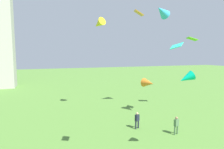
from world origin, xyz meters
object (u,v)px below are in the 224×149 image
kite_flying_5 (192,39)px  kite_flying_3 (139,13)px  kite_flying_2 (162,11)px  kite_flying_4 (148,83)px  kite_flying_6 (176,46)px  person_3 (176,124)px  person_2 (137,119)px  kite_flying_1 (186,78)px  kite_flying_0 (99,24)px

kite_flying_5 → kite_flying_3: bearing=54.6°
kite_flying_2 → kite_flying_4: bearing=-92.0°
kite_flying_4 → kite_flying_5: size_ratio=1.25×
kite_flying_6 → person_3: bearing=120.4°
person_3 → kite_flying_4: kite_flying_4 is taller
person_2 → kite_flying_3: size_ratio=1.84×
person_2 → kite_flying_4: size_ratio=0.92×
kite_flying_1 → person_2: bearing=-164.6°
kite_flying_0 → kite_flying_3: bearing=62.3°
kite_flying_2 → kite_flying_3: (-10.21, -11.93, -3.47)m
person_3 → kite_flying_5: (7.71, 6.38, 9.20)m
person_2 → kite_flying_0: (-1.78, 8.11, 11.26)m
kite_flying_2 → kite_flying_3: 16.08m
kite_flying_0 → kite_flying_1: kite_flying_0 is taller
kite_flying_4 → person_3: bearing=-111.9°
kite_flying_4 → kite_flying_6: 5.96m
kite_flying_3 → kite_flying_6: 13.49m
person_2 → kite_flying_5: kite_flying_5 is taller
kite_flying_2 → kite_flying_3: bearing=-62.3°
person_2 → kite_flying_4: 6.50m
kite_flying_1 → kite_flying_4: 11.44m
person_3 → kite_flying_6: (3.44, 4.50, 8.06)m
person_2 → kite_flying_2: bearing=19.3°
kite_flying_3 → kite_flying_4: bearing=166.2°
kite_flying_4 → kite_flying_5: bearing=-17.7°
kite_flying_5 → person_3: bearing=58.0°
person_2 → kite_flying_1: kite_flying_1 is taller
kite_flying_6 → kite_flying_4: bearing=24.8°
kite_flying_4 → kite_flying_0: bearing=130.8°
kite_flying_1 → kite_flying_5: size_ratio=0.87×
kite_flying_6 → kite_flying_1: bearing=122.1°
kite_flying_3 → kite_flying_5: (14.48, 10.59, -0.26)m
person_2 → kite_flying_5: (10.67, 3.66, 9.22)m
kite_flying_2 → kite_flying_6: kite_flying_2 is taller
kite_flying_6 → person_2: bearing=83.3°
kite_flying_0 → person_2: bearing=82.4°
kite_flying_2 → kite_flying_5: size_ratio=1.74×
person_2 → kite_flying_2: (6.39, 5.00, 12.95)m
kite_flying_1 → kite_flying_6: (6.00, 8.37, 2.82)m
kite_flying_2 → kite_flying_4: 10.12m
person_3 → kite_flying_3: size_ratio=1.87×
person_2 → person_3: 4.02m
person_2 → kite_flying_6: size_ratio=0.99×
kite_flying_1 → kite_flying_5: (10.28, 10.25, 3.96)m
kite_flying_0 → kite_flying_2: kite_flying_2 is taller
kite_flying_0 → kite_flying_3: kite_flying_0 is taller
kite_flying_2 → kite_flying_1: bearing=-49.1°
kite_flying_2 → kite_flying_0: bearing=-132.5°
person_2 → kite_flying_6: kite_flying_6 is taller
person_2 → kite_flying_2: size_ratio=0.67×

